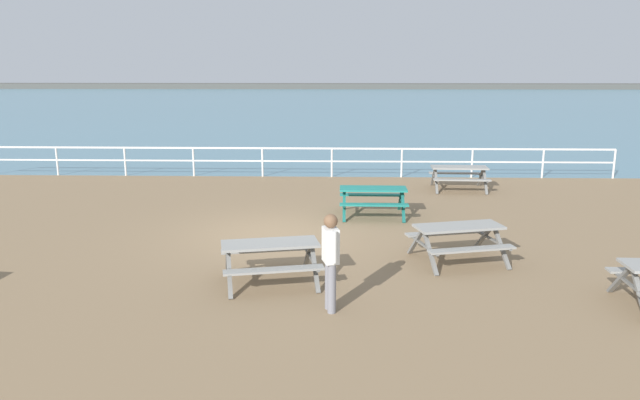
{
  "coord_description": "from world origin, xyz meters",
  "views": [
    {
      "loc": [
        1.5,
        -13.99,
        3.99
      ],
      "look_at": [
        1.07,
        0.24,
        0.8
      ],
      "focal_mm": 33.66,
      "sensor_mm": 36.0,
      "label": 1
    }
  ],
  "objects": [
    {
      "name": "ground_plane",
      "position": [
        0.0,
        0.0,
        -0.1
      ],
      "size": [
        30.0,
        24.0,
        0.2
      ],
      "primitive_type": "cube",
      "color": "#846B4C"
    },
    {
      "name": "sea_band",
      "position": [
        0.0,
        52.75,
        0.0
      ],
      "size": [
        142.0,
        90.0,
        0.01
      ],
      "primitive_type": "cube",
      "color": "teal",
      "rests_on": "ground"
    },
    {
      "name": "distant_shoreline",
      "position": [
        0.0,
        95.75,
        0.0
      ],
      "size": [
        142.0,
        6.0,
        1.8
      ],
      "primitive_type": "cube",
      "color": "#4C4C47",
      "rests_on": "ground"
    },
    {
      "name": "seaward_railing",
      "position": [
        0.0,
        7.75,
        0.77
      ],
      "size": [
        23.07,
        0.07,
        1.08
      ],
      "color": "white",
      "rests_on": "ground"
    },
    {
      "name": "picnic_table_near_left",
      "position": [
        5.48,
        5.49,
        0.58
      ],
      "size": [
        1.86,
        1.6,
        0.8
      ],
      "rotation": [
        0.0,
        0.0,
        -0.04
      ],
      "color": "gray",
      "rests_on": "ground"
    },
    {
      "name": "picnic_table_near_right",
      "position": [
        0.24,
        -3.3,
        0.58
      ],
      "size": [
        2.08,
        1.86,
        0.8
      ],
      "rotation": [
        0.0,
        0.0,
        0.21
      ],
      "color": "gray",
      "rests_on": "ground"
    },
    {
      "name": "picnic_table_far_left",
      "position": [
        2.46,
        1.9,
        0.58
      ],
      "size": [
        1.82,
        1.56,
        0.8
      ],
      "rotation": [
        0.0,
        0.0,
        -0.01
      ],
      "color": "#1E7A70",
      "rests_on": "ground"
    },
    {
      "name": "picnic_table_seaward",
      "position": [
        4.01,
        -1.96,
        0.58
      ],
      "size": [
        2.12,
        1.9,
        0.8
      ],
      "rotation": [
        0.0,
        0.0,
        0.25
      ],
      "color": "gray",
      "rests_on": "ground"
    },
    {
      "name": "visitor",
      "position": [
        1.39,
        -4.63,
        0.95
      ],
      "size": [
        0.3,
        0.51,
        1.66
      ],
      "rotation": [
        0.0,
        0.0,
        0.26
      ],
      "color": "slate",
      "rests_on": "ground"
    }
  ]
}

